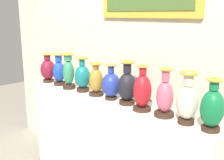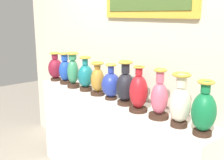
# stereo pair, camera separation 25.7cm
# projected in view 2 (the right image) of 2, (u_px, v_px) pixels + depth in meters

# --- Properties ---
(display_shelf) EXTENTS (2.21, 0.37, 1.02)m
(display_shelf) POSITION_uv_depth(u_px,v_px,m) (112.00, 148.00, 2.73)
(display_shelf) COLOR silver
(display_shelf) RESTS_ON ground_plane
(back_wall) EXTENTS (4.26, 0.14, 2.96)m
(back_wall) POSITION_uv_depth(u_px,v_px,m) (132.00, 47.00, 2.65)
(back_wall) COLOR beige
(back_wall) RESTS_ON ground_plane
(vase_burgundy) EXTENTS (0.17, 0.17, 0.34)m
(vase_burgundy) POSITION_uv_depth(u_px,v_px,m) (55.00, 68.00, 3.31)
(vase_burgundy) COLOR #382319
(vase_burgundy) RESTS_ON display_shelf
(vase_sapphire) EXTENTS (0.14, 0.14, 0.36)m
(vase_sapphire) POSITION_uv_depth(u_px,v_px,m) (65.00, 70.00, 3.15)
(vase_sapphire) COLOR #382319
(vase_sapphire) RESTS_ON display_shelf
(vase_jade) EXTENTS (0.13, 0.13, 0.39)m
(vase_jade) POSITION_uv_depth(u_px,v_px,m) (73.00, 71.00, 2.98)
(vase_jade) COLOR #382319
(vase_jade) RESTS_ON display_shelf
(vase_teal) EXTENTS (0.16, 0.16, 0.36)m
(vase_teal) POSITION_uv_depth(u_px,v_px,m) (85.00, 76.00, 2.86)
(vase_teal) COLOR #382319
(vase_teal) RESTS_ON display_shelf
(vase_ochre) EXTENTS (0.14, 0.14, 0.33)m
(vase_ochre) POSITION_uv_depth(u_px,v_px,m) (98.00, 80.00, 2.71)
(vase_ochre) COLOR #382319
(vase_ochre) RESTS_ON display_shelf
(vase_cobalt) EXTENTS (0.18, 0.18, 0.34)m
(vase_cobalt) POSITION_uv_depth(u_px,v_px,m) (111.00, 84.00, 2.58)
(vase_cobalt) COLOR #382319
(vase_cobalt) RESTS_ON display_shelf
(vase_onyx) EXTENTS (0.16, 0.16, 0.39)m
(vase_onyx) POSITION_uv_depth(u_px,v_px,m) (125.00, 86.00, 2.41)
(vase_onyx) COLOR #382319
(vase_onyx) RESTS_ON display_shelf
(vase_crimson) EXTENTS (0.15, 0.15, 0.38)m
(vase_crimson) POSITION_uv_depth(u_px,v_px,m) (138.00, 92.00, 2.24)
(vase_crimson) COLOR #382319
(vase_crimson) RESTS_ON display_shelf
(vase_rose) EXTENTS (0.16, 0.16, 0.39)m
(vase_rose) POSITION_uv_depth(u_px,v_px,m) (159.00, 99.00, 2.10)
(vase_rose) COLOR #382319
(vase_rose) RESTS_ON display_shelf
(vase_ivory) EXTENTS (0.15, 0.15, 0.39)m
(vase_ivory) POSITION_uv_depth(u_px,v_px,m) (180.00, 103.00, 1.94)
(vase_ivory) COLOR #382319
(vase_ivory) RESTS_ON display_shelf
(vase_emerald) EXTENTS (0.16, 0.16, 0.37)m
(vase_emerald) POSITION_uv_depth(u_px,v_px,m) (204.00, 111.00, 1.80)
(vase_emerald) COLOR #382319
(vase_emerald) RESTS_ON display_shelf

